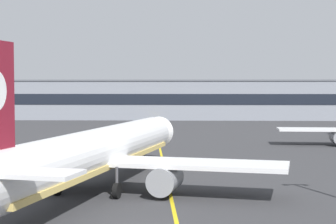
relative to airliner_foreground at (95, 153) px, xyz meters
name	(u,v)px	position (x,y,z in m)	size (l,w,h in m)	color
taxiway_centreline	(163,163)	(4.99, 17.72, -3.37)	(0.30, 180.00, 0.01)	yellow
airliner_foreground	(95,153)	(0.00, 0.00, 0.00)	(32.29, 41.15, 11.65)	white
terminal_building	(182,99)	(6.45, 100.76, 1.98)	(163.34, 12.40, 10.69)	gray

